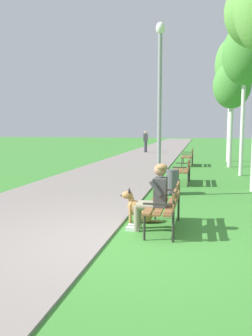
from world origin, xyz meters
TOP-DOWN VIEW (x-y plane):
  - ground_plane at (0.00, 0.00)m, footprint 120.00×120.00m
  - paved_path at (-2.30, 24.00)m, footprint 4.08×60.00m
  - park_bench_near at (0.62, 0.92)m, footprint 0.55×1.50m
  - park_bench_mid at (0.66, 6.41)m, footprint 0.55×1.50m
  - park_bench_far at (0.63, 12.14)m, footprint 0.55×1.50m
  - person_seated_on_near_bench at (0.41, 0.81)m, footprint 0.74×0.49m
  - dog_shepherd at (0.04, 1.30)m, footprint 0.83×0.37m
  - lamp_post_near at (0.09, 4.14)m, footprint 0.24×0.24m
  - birch_tree_fourth at (2.77, 8.92)m, footprint 1.72×1.58m
  - birch_tree_fifth at (2.57, 11.93)m, footprint 1.76×1.58m
  - birch_tree_sixth at (2.70, 14.78)m, footprint 1.72×1.83m
  - litter_bin at (0.44, 4.51)m, footprint 0.36×0.36m
  - pedestrian_distant at (-2.90, 20.61)m, footprint 0.32×0.22m

SIDE VIEW (x-z plane):
  - ground_plane at x=0.00m, z-range 0.00..0.00m
  - paved_path at x=-2.30m, z-range 0.00..0.04m
  - dog_shepherd at x=0.04m, z-range -0.09..0.61m
  - litter_bin at x=0.44m, z-range 0.00..0.70m
  - park_bench_near at x=0.62m, z-range 0.09..0.94m
  - park_bench_mid at x=0.66m, z-range 0.09..0.94m
  - park_bench_far at x=0.63m, z-range 0.09..0.94m
  - person_seated_on_near_bench at x=0.41m, z-range 0.06..1.31m
  - pedestrian_distant at x=-2.90m, z-range 0.02..1.67m
  - lamp_post_near at x=0.09m, z-range 0.08..4.74m
  - birch_tree_fifth at x=2.57m, z-range 1.34..6.30m
  - birch_tree_fourth at x=2.77m, z-range 1.72..7.58m
  - birch_tree_sixth at x=2.70m, z-range 1.87..8.59m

